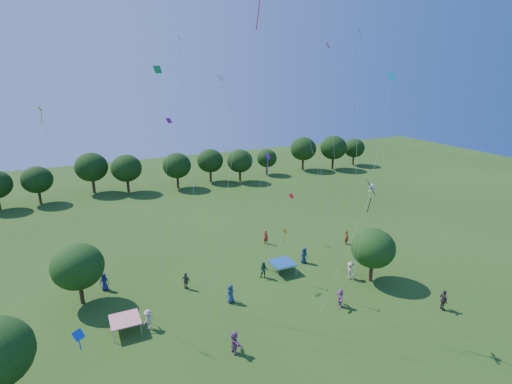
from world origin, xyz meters
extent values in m
cylinder|color=#422B19|center=(-12.22, 23.18, 0.84)|extent=(0.35, 0.35, 1.69)
ellipsoid|color=#1C4112|center=(-12.22, 23.18, 3.52)|extent=(4.32, 4.32, 3.89)
cylinder|color=#422B19|center=(12.84, 15.59, 0.83)|extent=(0.34, 0.34, 1.66)
ellipsoid|color=#1C4112|center=(12.84, 15.59, 3.39)|extent=(4.07, 4.07, 3.66)
cylinder|color=#422B19|center=(-16.56, 54.89, 0.92)|extent=(0.38, 0.38, 1.84)
ellipsoid|color=black|center=(-16.56, 54.89, 3.72)|extent=(4.42, 4.42, 3.98)
cylinder|color=#422B19|center=(-8.83, 57.29, 1.07)|extent=(0.44, 0.44, 2.14)
ellipsoid|color=black|center=(-8.83, 57.29, 4.33)|extent=(5.14, 5.14, 4.63)
cylinder|color=#422B19|center=(-3.73, 55.12, 1.01)|extent=(0.42, 0.42, 2.03)
ellipsoid|color=black|center=(-3.73, 55.12, 4.09)|extent=(4.86, 4.86, 4.37)
cylinder|color=#422B19|center=(4.25, 54.00, 0.98)|extent=(0.40, 0.40, 1.96)
ellipsoid|color=black|center=(4.25, 54.00, 3.96)|extent=(4.71, 4.71, 4.24)
cylinder|color=#422B19|center=(10.62, 55.53, 0.96)|extent=(0.39, 0.39, 1.91)
ellipsoid|color=black|center=(10.62, 55.53, 3.87)|extent=(4.59, 4.59, 4.13)
cylinder|color=#422B19|center=(15.42, 53.36, 0.94)|extent=(0.39, 0.39, 1.89)
ellipsoid|color=black|center=(15.42, 53.36, 3.82)|extent=(4.54, 4.54, 4.08)
cylinder|color=#422B19|center=(22.08, 55.90, 0.79)|extent=(0.33, 0.33, 1.58)
ellipsoid|color=black|center=(22.08, 55.90, 3.20)|extent=(3.80, 3.80, 3.42)
cylinder|color=#422B19|center=(30.27, 56.13, 1.07)|extent=(0.44, 0.44, 2.13)
ellipsoid|color=black|center=(30.27, 56.13, 4.31)|extent=(5.12, 5.12, 4.61)
cylinder|color=#422B19|center=(36.10, 54.14, 1.09)|extent=(0.45, 0.45, 2.18)
ellipsoid|color=black|center=(36.10, 54.14, 4.41)|extent=(5.24, 5.24, 4.72)
cylinder|color=#422B19|center=(42.14, 55.19, 0.91)|extent=(0.37, 0.37, 1.81)
ellipsoid|color=black|center=(42.14, 55.19, 3.66)|extent=(4.35, 4.35, 3.91)
cube|color=red|center=(-9.40, 17.56, 1.05)|extent=(2.20, 2.20, 0.08)
cylinder|color=#999999|center=(-10.40, 16.56, 0.55)|extent=(0.05, 0.05, 1.10)
cylinder|color=#999999|center=(-8.40, 16.56, 0.55)|extent=(0.05, 0.05, 1.10)
cylinder|color=#999999|center=(-10.40, 18.56, 0.55)|extent=(0.05, 0.05, 1.10)
cylinder|color=#999999|center=(-8.40, 18.56, 0.55)|extent=(0.05, 0.05, 1.10)
cube|color=#164692|center=(6.02, 20.65, 1.05)|extent=(2.20, 2.20, 0.08)
cylinder|color=#999999|center=(5.02, 19.65, 0.55)|extent=(0.05, 0.05, 1.10)
cylinder|color=#999999|center=(7.02, 19.65, 0.55)|extent=(0.05, 0.05, 1.10)
cylinder|color=#999999|center=(5.02, 21.65, 0.55)|extent=(0.05, 0.05, 1.10)
cylinder|color=#999999|center=(7.02, 21.65, 0.55)|extent=(0.05, 0.05, 1.10)
imported|color=navy|center=(-10.25, 24.67, 0.83)|extent=(0.90, 0.64, 1.65)
imported|color=maroon|center=(7.61, 27.46, 0.82)|extent=(0.66, 0.73, 1.63)
imported|color=#C3AF9C|center=(-7.73, 17.17, 0.82)|extent=(1.14, 1.02, 1.63)
imported|color=#3E3A32|center=(-3.46, 21.67, 0.80)|extent=(0.93, 1.00, 1.60)
imported|color=#874E7E|center=(-2.75, 11.71, 0.88)|extent=(0.69, 1.68, 1.76)
imported|color=navy|center=(-0.60, 17.87, 0.85)|extent=(0.95, 0.81, 1.70)
imported|color=#245533|center=(3.86, 20.40, 0.85)|extent=(0.95, 0.82, 1.69)
imported|color=#B8A793|center=(11.31, 16.76, 0.87)|extent=(0.67, 1.20, 1.74)
imported|color=#3B332F|center=(15.05, 9.21, 0.91)|extent=(0.84, 1.17, 1.83)
imported|color=#A35F9B|center=(7.54, 13.29, 0.83)|extent=(1.09, 1.64, 1.66)
imported|color=#1A2D4D|center=(9.04, 21.47, 0.85)|extent=(0.91, 0.61, 1.71)
imported|color=maroon|center=(15.98, 23.38, 0.83)|extent=(0.46, 0.65, 1.65)
cube|color=black|center=(7.46, 10.62, 11.28)|extent=(1.18, 1.32, 0.99)
cube|color=black|center=(7.46, 10.67, 9.96)|extent=(0.11, 0.27, 1.18)
sphere|color=white|center=(7.46, 10.56, 11.38)|extent=(0.36, 0.36, 0.36)
cylinder|color=white|center=(7.46, 10.56, 11.10)|extent=(0.26, 0.51, 0.33)
cylinder|color=white|center=(7.46, 10.56, 11.10)|extent=(0.26, 0.51, 0.33)
cylinder|color=beige|center=(5.97, 11.20, 6.05)|extent=(2.99, 1.18, 9.50)
cube|color=red|center=(1.72, 17.15, 23.49)|extent=(0.22, 0.63, 2.94)
cylinder|color=beige|center=(-1.08, 15.72, 13.21)|extent=(5.63, 2.78, 23.83)
cube|color=#DF0D41|center=(10.35, 20.93, 21.35)|extent=(0.55, 0.67, 0.48)
cylinder|color=beige|center=(10.92, 19.74, 11.20)|extent=(1.15, 2.39, 19.81)
cube|color=orange|center=(5.43, 19.20, 5.06)|extent=(0.44, 0.40, 0.34)
cube|color=orange|center=(5.43, 19.25, 4.30)|extent=(0.10, 0.24, 1.02)
cylinder|color=beige|center=(4.90, 19.47, 3.10)|extent=(1.08, 0.56, 3.60)
cube|color=orange|center=(8.87, 21.19, 13.39)|extent=(0.35, 0.41, 0.27)
cylinder|color=beige|center=(10.20, 19.75, 7.27)|extent=(2.69, 2.90, 11.95)
cube|color=#188836|center=(-3.38, 28.00, 19.32)|extent=(0.81, 0.57, 0.67)
cylinder|color=beige|center=(-4.26, 25.71, 10.16)|extent=(1.79, 4.59, 17.72)
cube|color=blue|center=(-12.44, 11.22, 4.92)|extent=(0.70, 0.66, 0.45)
cube|color=blue|center=(-12.44, 11.27, 4.17)|extent=(0.09, 0.18, 0.76)
cylinder|color=beige|center=(-11.72, 11.61, 2.99)|extent=(1.45, 0.80, 3.39)
cube|color=#861671|center=(-4.28, 20.83, 15.50)|extent=(0.55, 0.49, 0.37)
cylinder|color=beige|center=(-5.22, 20.48, 8.30)|extent=(1.90, 0.72, 14.01)
cube|color=silver|center=(3.13, 29.04, 18.52)|extent=(0.84, 0.71, 0.57)
cylinder|color=beige|center=(5.65, 26.84, 9.76)|extent=(5.05, 4.43, 16.93)
cube|color=#0BAAA9|center=(5.93, 8.08, 18.93)|extent=(0.64, 0.48, 0.44)
cylinder|color=beige|center=(6.92, 10.31, 9.99)|extent=(2.00, 4.49, 17.38)
cube|color=red|center=(10.60, 26.98, 5.52)|extent=(0.62, 0.51, 0.40)
cylinder|color=beige|center=(11.99, 26.44, 3.30)|extent=(2.80, 1.09, 4.01)
cube|color=yellow|center=(8.73, 19.18, 11.83)|extent=(0.38, 0.46, 0.34)
cylinder|color=beige|center=(9.98, 18.94, 6.48)|extent=(2.51, 0.51, 10.37)
cube|color=#D2ED15|center=(-13.15, 22.61, 16.61)|extent=(0.31, 0.41, 0.32)
cube|color=#D2ED15|center=(-13.15, 22.66, 15.91)|extent=(0.15, 0.22, 0.93)
cylinder|color=beige|center=(-12.23, 23.61, 8.88)|extent=(1.86, 2.02, 15.16)
cube|color=green|center=(-3.44, 19.71, 21.48)|extent=(0.32, 0.44, 0.33)
cylinder|color=beige|center=(-3.12, 19.16, 11.31)|extent=(0.66, 1.13, 20.02)
cube|color=#161ADC|center=(7.40, 13.03, 21.78)|extent=(0.59, 0.62, 0.51)
cylinder|color=beige|center=(7.91, 12.88, 11.42)|extent=(1.05, 0.33, 20.24)
cube|color=purple|center=(3.60, 19.28, 12.25)|extent=(0.59, 0.56, 0.45)
cube|color=purple|center=(3.60, 19.33, 11.43)|extent=(0.08, 0.23, 0.98)
cylinder|color=beige|center=(3.94, 19.63, 6.67)|extent=(0.70, 0.74, 10.74)
camera|label=1|loc=(-11.54, -10.43, 19.30)|focal=28.00mm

